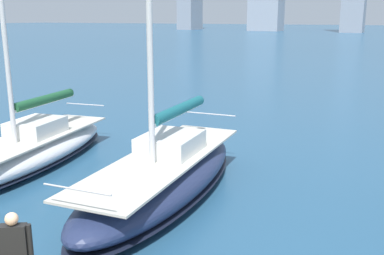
{
  "coord_description": "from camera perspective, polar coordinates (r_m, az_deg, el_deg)",
  "views": [
    {
      "loc": [
        -5.02,
        3.54,
        5.16
      ],
      "look_at": [
        0.41,
        -7.09,
        2.2
      ],
      "focal_mm": 42.0,
      "sensor_mm": 36.0,
      "label": 1
    }
  ],
  "objects": [
    {
      "name": "sailboat_forest",
      "position": [
        16.88,
        -19.97,
        -2.51
      ],
      "size": [
        3.75,
        8.9,
        11.97
      ],
      "color": "white",
      "rests_on": "ground"
    },
    {
      "name": "person_black_shirt",
      "position": [
        7.95,
        -21.59,
        -14.14
      ],
      "size": [
        0.51,
        0.37,
        1.57
      ],
      "color": "gray",
      "rests_on": "dock_pier"
    },
    {
      "name": "sailboat_teal",
      "position": [
        13.07,
        -3.61,
        -5.92
      ],
      "size": [
        3.24,
        8.89,
        12.75
      ],
      "color": "navy",
      "rests_on": "ground"
    }
  ]
}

